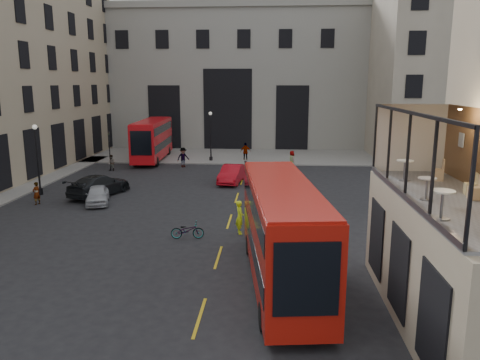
# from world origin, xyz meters

# --- Properties ---
(ground) EXTENTS (140.00, 140.00, 0.00)m
(ground) POSITION_xyz_m (0.00, 0.00, 0.00)
(ground) COLOR black
(ground) RESTS_ON ground
(host_frontage) EXTENTS (3.00, 11.00, 4.50)m
(host_frontage) POSITION_xyz_m (6.50, 0.00, 2.25)
(host_frontage) COLOR tan
(host_frontage) RESTS_ON ground
(cafe_floor) EXTENTS (3.00, 10.00, 0.10)m
(cafe_floor) POSITION_xyz_m (6.50, 0.00, 4.55)
(cafe_floor) COLOR slate
(cafe_floor) RESTS_ON host_frontage
(gateway) EXTENTS (35.00, 10.60, 18.00)m
(gateway) POSITION_xyz_m (-5.00, 47.99, 9.39)
(gateway) COLOR gray
(gateway) RESTS_ON ground
(building_right) EXTENTS (16.60, 18.60, 20.00)m
(building_right) POSITION_xyz_m (20.00, 39.97, 10.39)
(building_right) COLOR #AB9F8A
(building_right) RESTS_ON ground
(pavement_far) EXTENTS (40.00, 12.00, 0.12)m
(pavement_far) POSITION_xyz_m (-6.00, 38.00, 0.06)
(pavement_far) COLOR slate
(pavement_far) RESTS_ON ground
(traffic_light_near) EXTENTS (0.16, 0.20, 3.80)m
(traffic_light_near) POSITION_xyz_m (-1.00, 12.00, 2.42)
(traffic_light_near) COLOR black
(traffic_light_near) RESTS_ON ground
(traffic_light_far) EXTENTS (0.16, 0.20, 3.80)m
(traffic_light_far) POSITION_xyz_m (-15.00, 28.00, 2.42)
(traffic_light_far) COLOR black
(traffic_light_far) RESTS_ON ground
(street_lamp_a) EXTENTS (0.36, 0.36, 5.33)m
(street_lamp_a) POSITION_xyz_m (-17.00, 18.00, 2.39)
(street_lamp_a) COLOR black
(street_lamp_a) RESTS_ON ground
(street_lamp_b) EXTENTS (0.36, 0.36, 5.33)m
(street_lamp_b) POSITION_xyz_m (-6.00, 34.00, 2.39)
(street_lamp_b) COLOR black
(street_lamp_b) RESTS_ON ground
(bus_near) EXTENTS (3.73, 11.13, 4.36)m
(bus_near) POSITION_xyz_m (1.01, 3.21, 2.45)
(bus_near) COLOR #A2130B
(bus_near) RESTS_ON ground
(bus_far) EXTENTS (3.07, 11.08, 4.38)m
(bus_far) POSITION_xyz_m (-12.42, 34.31, 2.46)
(bus_far) COLOR red
(bus_far) RESTS_ON ground
(car_a) EXTENTS (2.53, 4.00, 1.27)m
(car_a) POSITION_xyz_m (-11.66, 15.69, 0.63)
(car_a) COLOR #A7A9AF
(car_a) RESTS_ON ground
(car_b) EXTENTS (2.16, 4.74, 1.51)m
(car_b) POSITION_xyz_m (-2.82, 23.29, 0.75)
(car_b) COLOR #B60B17
(car_b) RESTS_ON ground
(car_c) EXTENTS (3.97, 5.90, 1.59)m
(car_c) POSITION_xyz_m (-12.41, 18.07, 0.79)
(car_c) COLOR black
(car_c) RESTS_ON ground
(bicycle) EXTENTS (1.86, 0.84, 0.95)m
(bicycle) POSITION_xyz_m (-4.00, 8.68, 0.47)
(bicycle) COLOR gray
(bicycle) RESTS_ON ground
(cyclist) EXTENTS (0.61, 0.79, 1.91)m
(cyclist) POSITION_xyz_m (-1.21, 9.75, 0.95)
(cyclist) COLOR #E1FF1A
(cyclist) RESTS_ON ground
(pedestrian_a) EXTENTS (0.87, 0.75, 1.55)m
(pedestrian_a) POSITION_xyz_m (-14.83, 27.90, 0.78)
(pedestrian_a) COLOR gray
(pedestrian_a) RESTS_ON ground
(pedestrian_b) EXTENTS (1.48, 1.31, 1.98)m
(pedestrian_b) POSITION_xyz_m (-8.33, 30.38, 0.99)
(pedestrian_b) COLOR gray
(pedestrian_b) RESTS_ON ground
(pedestrian_c) EXTENTS (1.22, 0.66, 1.98)m
(pedestrian_c) POSITION_xyz_m (-2.29, 34.63, 0.99)
(pedestrian_c) COLOR gray
(pedestrian_c) RESTS_ON ground
(pedestrian_d) EXTENTS (0.87, 1.00, 1.74)m
(pedestrian_d) POSITION_xyz_m (2.54, 30.47, 0.87)
(pedestrian_d) COLOR gray
(pedestrian_d) RESTS_ON ground
(pedestrian_e) EXTENTS (0.57, 0.69, 1.61)m
(pedestrian_e) POSITION_xyz_m (-15.82, 15.16, 0.80)
(pedestrian_e) COLOR gray
(pedestrian_e) RESTS_ON ground
(cafe_table_near) EXTENTS (0.67, 0.67, 0.84)m
(cafe_table_near) POSITION_xyz_m (5.37, -2.36, 5.15)
(cafe_table_near) COLOR silver
(cafe_table_near) RESTS_ON cafe_floor
(cafe_table_mid) EXTENTS (0.60, 0.60, 0.74)m
(cafe_table_mid) POSITION_xyz_m (5.66, -0.11, 5.09)
(cafe_table_mid) COLOR beige
(cafe_table_mid) RESTS_ON cafe_floor
(cafe_table_far) EXTENTS (0.65, 0.65, 0.81)m
(cafe_table_far) POSITION_xyz_m (5.79, 3.02, 5.13)
(cafe_table_far) COLOR white
(cafe_table_far) RESTS_ON cafe_floor
(cafe_chair_b) EXTENTS (0.42, 0.42, 0.78)m
(cafe_chair_b) POSITION_xyz_m (7.32, 0.07, 4.84)
(cafe_chair_b) COLOR #D9B37D
(cafe_chair_b) RESTS_ON cafe_floor
(cafe_chair_c) EXTENTS (0.44, 0.44, 0.77)m
(cafe_chair_c) POSITION_xyz_m (7.42, 0.70, 4.83)
(cafe_chair_c) COLOR #D7C07C
(cafe_chair_c) RESTS_ON cafe_floor
(cafe_chair_d) EXTENTS (0.51, 0.51, 0.86)m
(cafe_chair_d) POSITION_xyz_m (7.11, 3.11, 4.86)
(cafe_chair_d) COLOR tan
(cafe_chair_d) RESTS_ON cafe_floor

